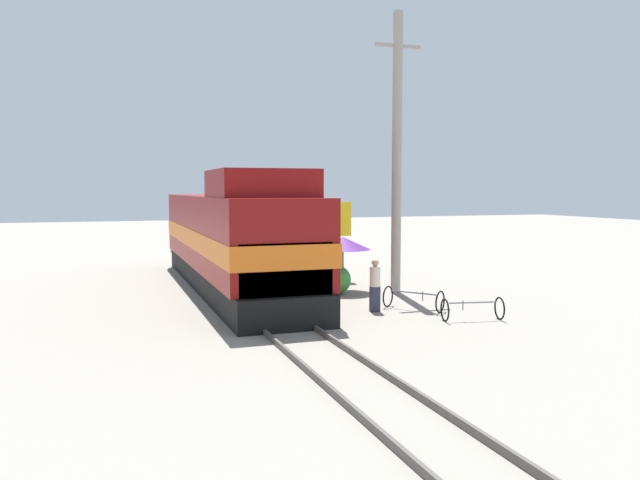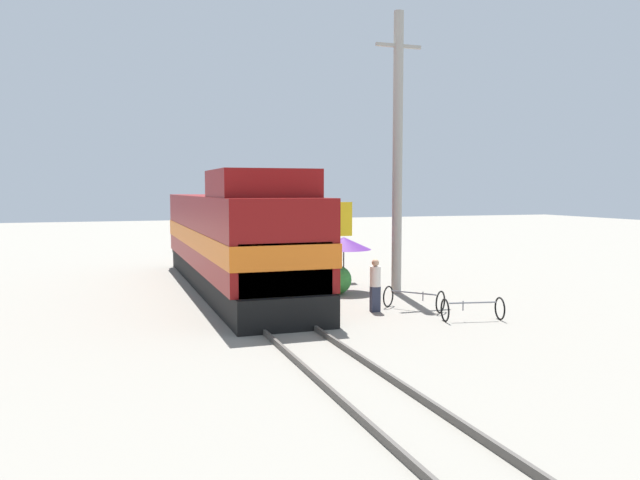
% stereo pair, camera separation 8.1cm
% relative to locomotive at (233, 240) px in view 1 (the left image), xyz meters
% --- Properties ---
extents(ground_plane, '(120.00, 120.00, 0.00)m').
position_rel_locomotive_xyz_m(ground_plane, '(0.00, -3.52, -1.94)').
color(ground_plane, gray).
extents(rail_near, '(0.08, 39.04, 0.15)m').
position_rel_locomotive_xyz_m(rail_near, '(-0.72, -3.52, -1.87)').
color(rail_near, '#4C4742').
rests_on(rail_near, ground_plane).
extents(rail_far, '(0.08, 39.04, 0.15)m').
position_rel_locomotive_xyz_m(rail_far, '(0.72, -3.52, -1.87)').
color(rail_far, '#4C4742').
rests_on(rail_far, ground_plane).
extents(locomotive, '(3.19, 16.22, 4.50)m').
position_rel_locomotive_xyz_m(locomotive, '(0.00, 0.00, 0.00)').
color(locomotive, black).
rests_on(locomotive, ground_plane).
extents(utility_pole, '(1.80, 0.36, 10.37)m').
position_rel_locomotive_xyz_m(utility_pole, '(5.66, -2.57, 3.31)').
color(utility_pole, '#9E998E').
rests_on(utility_pole, ground_plane).
extents(vendor_umbrella, '(2.09, 2.09, 2.08)m').
position_rel_locomotive_xyz_m(vendor_umbrella, '(3.86, -1.71, -0.10)').
color(vendor_umbrella, '#4C4C4C').
rests_on(vendor_umbrella, ground_plane).
extents(billboard_sign, '(2.31, 0.12, 3.35)m').
position_rel_locomotive_xyz_m(billboard_sign, '(4.12, 0.98, 0.53)').
color(billboard_sign, '#595959').
rests_on(billboard_sign, ground_plane).
extents(shrub_cluster, '(1.07, 1.07, 1.07)m').
position_rel_locomotive_xyz_m(shrub_cluster, '(3.43, -2.15, -1.41)').
color(shrub_cluster, '#388C38').
rests_on(shrub_cluster, ground_plane).
extents(person_bystander, '(0.34, 0.34, 1.69)m').
position_rel_locomotive_xyz_m(person_bystander, '(3.39, -5.68, -1.03)').
color(person_bystander, '#2D3347').
rests_on(person_bystander, ground_plane).
extents(bicycle, '(1.71, 1.93, 0.71)m').
position_rel_locomotive_xyz_m(bicycle, '(4.67, -5.86, -1.58)').
color(bicycle, black).
rests_on(bicycle, ground_plane).
extents(bicycle_spare, '(1.85, 1.01, 0.69)m').
position_rel_locomotive_xyz_m(bicycle_spare, '(5.54, -7.92, -1.59)').
color(bicycle_spare, black).
rests_on(bicycle_spare, ground_plane).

